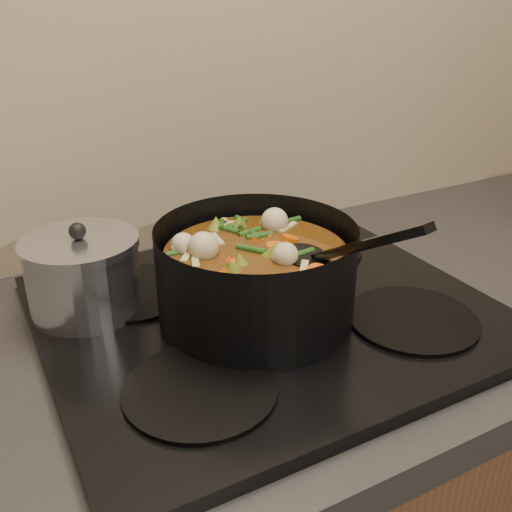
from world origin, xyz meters
name	(u,v)px	position (x,y,z in m)	size (l,w,h in m)	color
stovetop	(266,312)	(0.00, 1.93, 0.92)	(0.62, 0.54, 0.03)	black
stockpot	(256,276)	(-0.03, 1.91, 0.99)	(0.27, 0.36, 0.20)	black
saucepan	(84,274)	(-0.23, 2.05, 0.99)	(0.16, 0.16, 0.13)	silver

